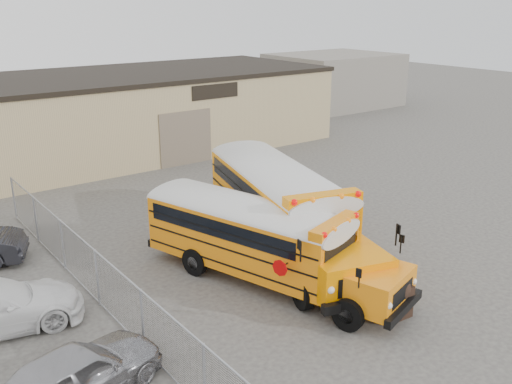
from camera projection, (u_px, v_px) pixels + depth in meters
ground at (315, 286)px, 18.32m from camera, size 120.00×120.00×0.00m
warehouse at (81, 117)px, 32.74m from camera, size 30.20×10.20×4.67m
chainlink_fence at (97, 277)px, 16.90m from camera, size 0.07×18.07×1.81m
distant_building_right at (333, 80)px, 49.47m from camera, size 10.00×8.00×4.40m
school_bus_left at (141, 201)px, 21.44m from camera, size 4.74×9.40×2.68m
school_bus_right at (228, 158)px, 26.35m from camera, size 5.35×10.84×3.09m
tarp_bundle at (391, 292)px, 16.38m from camera, size 1.07×1.07×1.46m
car_silver at (76, 376)px, 12.76m from camera, size 4.53×2.83×1.44m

